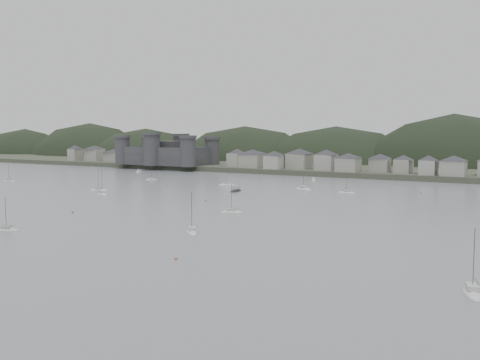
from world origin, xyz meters
The scene contains 9 objects.
ground centered at (0.00, 0.00, 0.00)m, with size 900.00×900.00×0.00m, color slate.
far_shore_land centered at (0.00, 295.00, 1.50)m, with size 900.00×250.00×3.00m, color #383D2D.
forested_ridge centered at (4.83, 269.40, -11.28)m, with size 851.55×103.94×102.57m.
castle centered at (-120.00, 179.80, 10.96)m, with size 66.00×43.00×20.00m.
waterfront_town centered at (50.59, 183.34, 8.66)m, with size 451.48×28.46×12.92m.
sailboat_lead centered at (34.48, 102.78, 0.18)m, with size 7.25×2.95×9.69m.
moored_fleet centered at (-3.64, 56.76, 0.18)m, with size 245.10×177.30×13.85m.
motor_launch_far centered at (-7.97, 85.06, 0.28)m, with size 4.32×9.29×4.12m.
mooring_buoys centered at (-9.59, 44.88, 0.15)m, with size 148.15×140.05×0.70m.
Camera 1 is at (103.83, -101.63, 24.84)m, focal length 38.74 mm.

